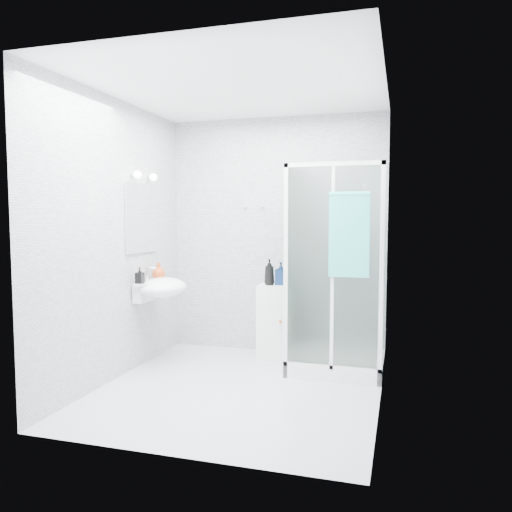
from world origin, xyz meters
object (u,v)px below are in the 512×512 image
(wall_basin, at_px, (160,288))
(soap_dispenser_black, at_px, (140,275))
(storage_cabinet, at_px, (274,321))
(hand_towel, at_px, (349,233))
(shampoo_bottle_a, at_px, (269,272))
(shower_enclosure, at_px, (328,325))
(soap_dispenser_orange, at_px, (159,271))
(shampoo_bottle_b, at_px, (281,273))

(wall_basin, distance_m, soap_dispenser_black, 0.27)
(storage_cabinet, bearing_deg, hand_towel, -40.49)
(shampoo_bottle_a, bearing_deg, hand_towel, -35.92)
(wall_basin, distance_m, storage_cabinet, 1.26)
(shower_enclosure, height_order, storage_cabinet, shower_enclosure)
(wall_basin, xyz_separation_m, soap_dispenser_orange, (-0.11, 0.17, 0.15))
(hand_towel, relative_size, shampoo_bottle_b, 3.08)
(shampoo_bottle_a, bearing_deg, wall_basin, -150.29)
(soap_dispenser_orange, bearing_deg, hand_towel, -7.26)
(shampoo_bottle_b, xyz_separation_m, soap_dispenser_orange, (-1.21, -0.45, 0.04))
(shower_enclosure, relative_size, hand_towel, 2.66)
(storage_cabinet, relative_size, soap_dispenser_orange, 4.55)
(shower_enclosure, distance_m, hand_towel, 1.04)
(shower_enclosure, xyz_separation_m, soap_dispenser_orange, (-1.76, -0.15, 0.50))
(storage_cabinet, bearing_deg, soap_dispenser_orange, -161.15)
(shower_enclosure, distance_m, shampoo_bottle_b, 0.79)
(hand_towel, xyz_separation_m, shampoo_bottle_b, (-0.78, 0.71, -0.46))
(shower_enclosure, height_order, soap_dispenser_orange, shower_enclosure)
(storage_cabinet, distance_m, shampoo_bottle_b, 0.52)
(shampoo_bottle_a, bearing_deg, storage_cabinet, 34.80)
(soap_dispenser_black, bearing_deg, shampoo_bottle_b, 33.54)
(wall_basin, height_order, storage_cabinet, wall_basin)
(shower_enclosure, bearing_deg, wall_basin, -169.19)
(soap_dispenser_orange, bearing_deg, storage_cabinet, 20.57)
(shampoo_bottle_b, distance_m, soap_dispenser_orange, 1.29)
(shampoo_bottle_b, relative_size, soap_dispenser_orange, 1.41)
(hand_towel, bearing_deg, shampoo_bottle_a, 144.08)
(storage_cabinet, height_order, hand_towel, hand_towel)
(hand_towel, distance_m, shampoo_bottle_a, 1.19)
(soap_dispenser_orange, bearing_deg, shower_enclosure, 4.79)
(wall_basin, relative_size, storage_cabinet, 0.71)
(hand_towel, bearing_deg, soap_dispenser_black, -177.01)
(wall_basin, bearing_deg, shampoo_bottle_a, 29.71)
(soap_dispenser_black, bearing_deg, wall_basin, 56.86)
(wall_basin, bearing_deg, storage_cabinet, 29.95)
(hand_towel, height_order, shampoo_bottle_b, hand_towel)
(shampoo_bottle_b, height_order, soap_dispenser_black, shampoo_bottle_b)
(shower_enclosure, distance_m, wall_basin, 1.72)
(wall_basin, bearing_deg, soap_dispenser_black, -123.14)
(shampoo_bottle_b, bearing_deg, shower_enclosure, -28.86)
(soap_dispenser_orange, relative_size, soap_dispenser_black, 1.10)
(shampoo_bottle_a, distance_m, soap_dispenser_black, 1.34)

